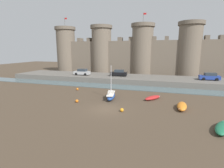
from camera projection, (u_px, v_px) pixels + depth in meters
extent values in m
plane|color=#4C3D2D|center=(106.00, 109.00, 23.05)|extent=(160.00, 160.00, 0.00)
cube|color=slate|center=(129.00, 87.00, 36.36)|extent=(80.00, 4.50, 0.10)
cube|color=#666059|center=(135.00, 79.00, 43.04)|extent=(64.41, 10.00, 1.30)
cube|color=#706354|center=(142.00, 58.00, 53.08)|extent=(52.41, 2.80, 10.47)
cylinder|color=#706354|center=(66.00, 52.00, 60.41)|extent=(6.19, 6.19, 14.36)
cylinder|color=#675B4D|center=(65.00, 29.00, 58.94)|extent=(6.94, 6.94, 1.00)
cylinder|color=#4C4742|center=(65.00, 22.00, 58.56)|extent=(0.10, 0.10, 3.00)
cube|color=red|center=(66.00, 18.00, 58.20)|extent=(0.80, 0.04, 0.50)
cylinder|color=#706354|center=(102.00, 52.00, 56.56)|extent=(6.19, 6.19, 14.36)
cylinder|color=#675B4D|center=(101.00, 27.00, 55.09)|extent=(6.94, 6.94, 1.00)
cylinder|color=#706354|center=(142.00, 52.00, 52.71)|extent=(6.19, 6.19, 14.36)
cylinder|color=#675B4D|center=(143.00, 25.00, 51.24)|extent=(6.94, 6.94, 1.00)
cylinder|color=#4C4742|center=(143.00, 18.00, 50.86)|extent=(0.10, 0.10, 3.00)
cube|color=red|center=(145.00, 14.00, 50.49)|extent=(0.80, 0.04, 0.50)
cylinder|color=#706354|center=(189.00, 52.00, 48.86)|extent=(6.19, 6.19, 14.36)
cylinder|color=#675B4D|center=(192.00, 23.00, 47.39)|extent=(6.94, 6.94, 1.00)
cube|color=#6A5E4F|center=(80.00, 40.00, 58.05)|extent=(1.10, 2.52, 1.10)
cube|color=#6A5E4F|center=(90.00, 40.00, 57.04)|extent=(1.10, 2.52, 1.10)
cube|color=#6A5E4F|center=(120.00, 39.00, 54.00)|extent=(1.10, 2.52, 1.10)
cube|color=#6A5E4F|center=(131.00, 39.00, 52.99)|extent=(1.10, 2.52, 1.10)
cube|color=#6A5E4F|center=(154.00, 39.00, 50.96)|extent=(1.10, 2.52, 1.10)
cube|color=#6A5E4F|center=(167.00, 38.00, 49.95)|extent=(1.10, 2.52, 1.10)
cube|color=#6A5E4F|center=(207.00, 38.00, 46.91)|extent=(1.10, 2.52, 1.10)
cube|color=#6A5E4F|center=(221.00, 37.00, 45.90)|extent=(1.10, 2.52, 1.10)
ellipsoid|color=#234793|center=(111.00, 96.00, 27.95)|extent=(2.02, 4.51, 0.94)
cube|color=silver|center=(111.00, 93.00, 27.87)|extent=(1.74, 3.96, 0.08)
cube|color=silver|center=(111.00, 92.00, 27.50)|extent=(1.01, 1.35, 0.44)
cylinder|color=silver|center=(111.00, 79.00, 27.66)|extent=(0.10, 0.10, 4.38)
cylinder|color=silver|center=(111.00, 91.00, 27.35)|extent=(0.45, 1.94, 0.08)
ellipsoid|color=orange|center=(182.00, 106.00, 23.16)|extent=(1.50, 3.68, 0.78)
ellipsoid|color=gold|center=(182.00, 106.00, 23.15)|extent=(1.18, 3.01, 0.43)
cube|color=beige|center=(182.00, 105.00, 23.39)|extent=(1.04, 0.28, 0.06)
cube|color=beige|center=(182.00, 109.00, 21.87)|extent=(0.69, 0.33, 0.08)
ellipsoid|color=red|center=(153.00, 98.00, 27.60)|extent=(2.79, 3.33, 0.60)
ellipsoid|color=#F23939|center=(153.00, 97.00, 27.59)|extent=(2.26, 2.71, 0.33)
cube|color=beige|center=(152.00, 97.00, 27.44)|extent=(0.82, 0.67, 0.06)
cube|color=beige|center=(158.00, 96.00, 28.36)|extent=(0.62, 0.56, 0.08)
ellipsoid|color=#1E6B47|center=(224.00, 128.00, 16.84)|extent=(2.83, 4.12, 0.72)
ellipsoid|color=#339266|center=(224.00, 127.00, 16.83)|extent=(2.27, 3.36, 0.39)
cube|color=beige|center=(223.00, 128.00, 16.60)|extent=(1.15, 0.65, 0.06)
sphere|color=orange|center=(77.00, 101.00, 26.09)|extent=(0.46, 0.46, 0.46)
sphere|color=orange|center=(77.00, 89.00, 34.07)|extent=(0.44, 0.44, 0.44)
sphere|color=orange|center=(122.00, 110.00, 22.14)|extent=(0.47, 0.47, 0.47)
cube|color=black|center=(119.00, 74.00, 43.69)|extent=(4.17, 1.88, 0.80)
cube|color=#2D3842|center=(119.00, 71.00, 43.52)|extent=(2.32, 1.60, 0.64)
cylinder|color=black|center=(113.00, 75.00, 43.26)|extent=(0.65, 0.21, 0.64)
cylinder|color=black|center=(115.00, 74.00, 44.87)|extent=(0.65, 0.21, 0.64)
cylinder|color=black|center=(123.00, 75.00, 42.62)|extent=(0.65, 0.21, 0.64)
cylinder|color=black|center=(124.00, 75.00, 44.23)|extent=(0.65, 0.21, 0.64)
cube|color=#263F99|center=(209.00, 77.00, 37.85)|extent=(4.17, 1.88, 0.80)
cube|color=#2D3842|center=(210.00, 74.00, 37.68)|extent=(2.32, 1.60, 0.64)
cylinder|color=black|center=(204.00, 79.00, 37.42)|extent=(0.65, 0.21, 0.64)
cylinder|color=black|center=(202.00, 78.00, 39.03)|extent=(0.65, 0.21, 0.64)
cylinder|color=black|center=(217.00, 79.00, 36.78)|extent=(0.65, 0.21, 0.64)
cylinder|color=black|center=(214.00, 78.00, 38.39)|extent=(0.65, 0.21, 0.64)
cube|color=#B2B5B7|center=(82.00, 73.00, 45.53)|extent=(4.17, 1.88, 0.80)
cube|color=#2D3842|center=(82.00, 70.00, 45.36)|extent=(2.32, 1.60, 0.64)
cylinder|color=black|center=(76.00, 74.00, 45.10)|extent=(0.65, 0.21, 0.64)
cylinder|color=black|center=(79.00, 73.00, 46.72)|extent=(0.65, 0.21, 0.64)
cylinder|color=black|center=(85.00, 74.00, 44.46)|extent=(0.65, 0.21, 0.64)
cylinder|color=black|center=(88.00, 74.00, 46.07)|extent=(0.65, 0.21, 0.64)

